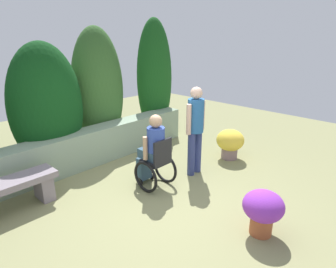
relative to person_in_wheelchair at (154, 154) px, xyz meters
The scene contains 7 objects.
ground_plane 0.82m from the person_in_wheelchair, 124.87° to the right, with size 13.46×13.46×0.00m, color #838356.
stone_retaining_wall 1.70m from the person_in_wheelchair, 100.40° to the left, with size 5.11×0.45×0.74m, color gray.
hedge_backdrop 2.30m from the person_in_wheelchair, 99.95° to the left, with size 5.77×1.15×2.96m.
person_in_wheelchair is the anchor object (origin of this frame).
person_standing_companion 0.98m from the person_in_wheelchair, 11.86° to the right, with size 0.49×0.30×1.69m.
flower_pot_purple_near 2.00m from the person_in_wheelchair, 87.44° to the right, with size 0.55×0.55×0.64m.
flower_pot_terracotta_by_wall 2.02m from the person_in_wheelchair, ahead, with size 0.59×0.59×0.65m.
Camera 1 is at (-2.88, -2.91, 2.58)m, focal length 31.07 mm.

